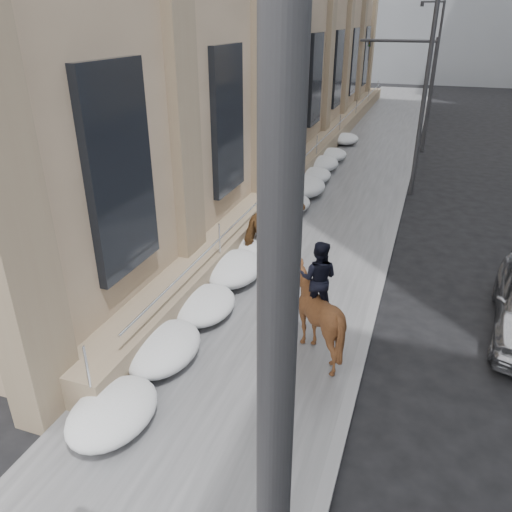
{
  "coord_description": "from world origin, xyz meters",
  "views": [
    {
      "loc": [
        3.41,
        -7.74,
        6.99
      ],
      "look_at": [
        -0.22,
        2.61,
        1.7
      ],
      "focal_mm": 35.0,
      "sensor_mm": 36.0,
      "label": 1
    }
  ],
  "objects": [
    {
      "name": "ground",
      "position": [
        0.0,
        0.0,
        0.0
      ],
      "size": [
        140.0,
        140.0,
        0.0
      ],
      "primitive_type": "plane",
      "color": "black",
      "rests_on": "ground"
    },
    {
      "name": "sidewalk",
      "position": [
        0.0,
        10.0,
        0.06
      ],
      "size": [
        5.0,
        80.0,
        0.12
      ],
      "primitive_type": "cube",
      "color": "#49494B",
      "rests_on": "ground"
    },
    {
      "name": "curb",
      "position": [
        2.62,
        10.0,
        0.06
      ],
      "size": [
        0.24,
        80.0,
        0.12
      ],
      "primitive_type": "cube",
      "color": "slate",
      "rests_on": "ground"
    },
    {
      "name": "streetlight_near",
      "position": [
        2.74,
        -6.0,
        4.58
      ],
      "size": [
        1.71,
        0.24,
        8.0
      ],
      "color": "#2D2D30",
      "rests_on": "ground"
    },
    {
      "name": "streetlight_mid",
      "position": [
        2.74,
        14.0,
        4.58
      ],
      "size": [
        1.71,
        0.24,
        8.0
      ],
      "color": "#2D2D30",
      "rests_on": "ground"
    },
    {
      "name": "streetlight_far",
      "position": [
        2.74,
        34.0,
        4.58
      ],
      "size": [
        1.71,
        0.24,
        8.0
      ],
      "color": "#2D2D30",
      "rests_on": "ground"
    },
    {
      "name": "traffic_signal",
      "position": [
        2.07,
        22.0,
        4.0
      ],
      "size": [
        4.1,
        0.22,
        6.0
      ],
      "color": "#2D2D30",
      "rests_on": "ground"
    },
    {
      "name": "snow_bank",
      "position": [
        -1.42,
        8.11,
        0.47
      ],
      "size": [
        1.7,
        18.1,
        0.76
      ],
      "color": "white",
      "rests_on": "sidewalk"
    },
    {
      "name": "mounted_horse_left",
      "position": [
        -0.91,
        6.21,
        1.11
      ],
      "size": [
        1.7,
        2.36,
        2.58
      ],
      "rotation": [
        0.0,
        0.0,
        2.76
      ],
      "color": "#503218",
      "rests_on": "sidewalk"
    },
    {
      "name": "mounted_horse_right",
      "position": [
        1.54,
        1.52,
        1.21
      ],
      "size": [
        1.61,
        1.8,
        2.63
      ],
      "rotation": [
        0.0,
        0.0,
        3.17
      ],
      "color": "#422513",
      "rests_on": "sidewalk"
    },
    {
      "name": "pedestrian",
      "position": [
        0.63,
        2.77,
        0.96
      ],
      "size": [
        1.04,
        0.56,
        1.68
      ],
      "primitive_type": "imported",
      "rotation": [
        0.0,
        0.0,
        0.16
      ],
      "color": "black",
      "rests_on": "sidewalk"
    }
  ]
}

